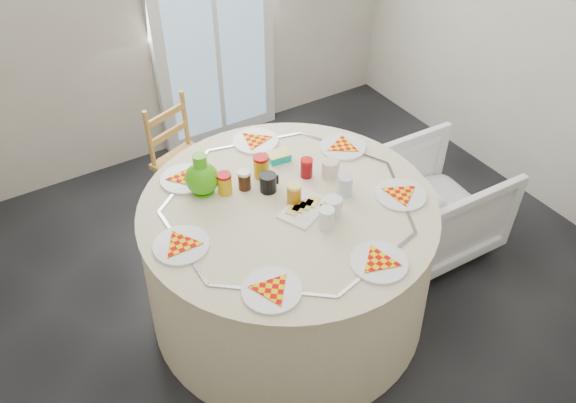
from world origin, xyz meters
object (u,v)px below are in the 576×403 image
table (288,258)px  wooden_chair (187,155)px  armchair (437,195)px  green_pitcher (202,179)px

table → wooden_chair: wooden_chair is taller
armchair → green_pitcher: bearing=77.8°
table → wooden_chair: size_ratio=1.91×
wooden_chair → armchair: (1.23, -1.14, -0.08)m
armchair → green_pitcher: 1.56m
armchair → green_pitcher: size_ratio=3.19×
table → wooden_chair: bearing=96.6°
wooden_chair → table: bearing=-104.5°
table → armchair: size_ratio=2.20×
table → armchair: (1.11, -0.04, 0.02)m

